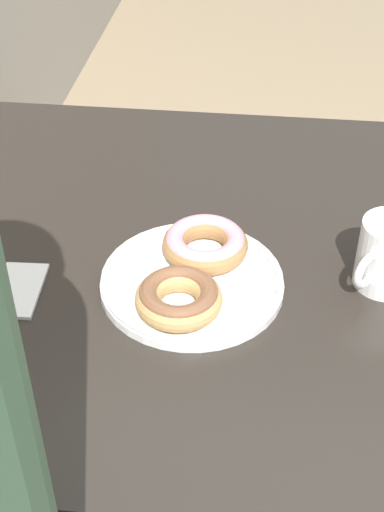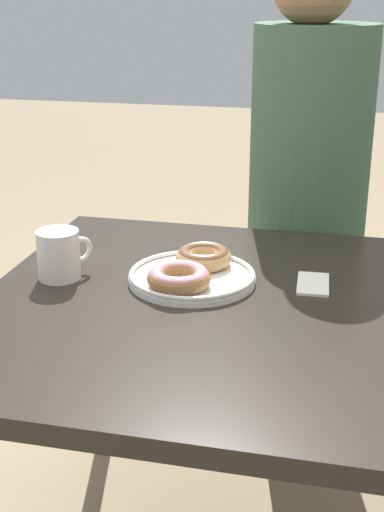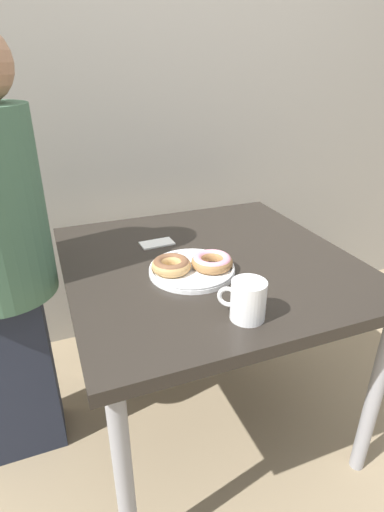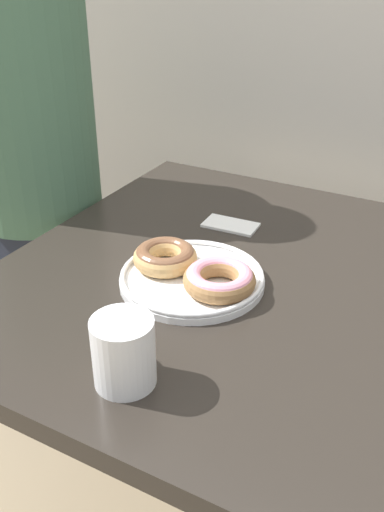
{
  "view_description": "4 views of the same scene",
  "coord_description": "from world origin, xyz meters",
  "px_view_note": "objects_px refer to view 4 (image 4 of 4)",
  "views": [
    {
      "loc": [
        -0.91,
        0.2,
        1.44
      ],
      "look_at": [
        -0.09,
        0.29,
        0.79
      ],
      "focal_mm": 50.0,
      "sensor_mm": 36.0,
      "label": 1
    },
    {
      "loc": [
        1.3,
        0.61,
        1.34
      ],
      "look_at": [
        -0.09,
        0.29,
        0.79
      ],
      "focal_mm": 50.0,
      "sensor_mm": 36.0,
      "label": 2
    },
    {
      "loc": [
        -0.51,
        -0.77,
        1.34
      ],
      "look_at": [
        -0.09,
        0.29,
        0.79
      ],
      "focal_mm": 28.0,
      "sensor_mm": 36.0,
      "label": 3
    },
    {
      "loc": [
        0.35,
        -0.53,
        1.31
      ],
      "look_at": [
        -0.09,
        0.29,
        0.79
      ],
      "focal_mm": 40.0,
      "sensor_mm": 36.0,
      "label": 4
    }
  ],
  "objects_px": {
    "dining_table": "(249,310)",
    "donut_plate": "(193,272)",
    "person_figure": "(32,172)",
    "napkin": "(231,225)",
    "coffee_mug": "(124,350)"
  },
  "relations": [
    {
      "from": "dining_table",
      "to": "donut_plate",
      "type": "bearing_deg",
      "value": -140.53
    },
    {
      "from": "dining_table",
      "to": "person_figure",
      "type": "xyz_separation_m",
      "value": [
        -0.67,
        0.13,
        0.13
      ]
    },
    {
      "from": "dining_table",
      "to": "donut_plate",
      "type": "relative_size",
      "value": 3.27
    },
    {
      "from": "donut_plate",
      "to": "napkin",
      "type": "bearing_deg",
      "value": 99.07
    },
    {
      "from": "dining_table",
      "to": "person_figure",
      "type": "relative_size",
      "value": 0.67
    },
    {
      "from": "coffee_mug",
      "to": "napkin",
      "type": "xyz_separation_m",
      "value": [
        -0.08,
        0.54,
        -0.05
      ]
    },
    {
      "from": "donut_plate",
      "to": "coffee_mug",
      "type": "bearing_deg",
      "value": -81.92
    },
    {
      "from": "coffee_mug",
      "to": "person_figure",
      "type": "relative_size",
      "value": 0.08
    },
    {
      "from": "dining_table",
      "to": "napkin",
      "type": "distance_m",
      "value": 0.24
    },
    {
      "from": "napkin",
      "to": "dining_table",
      "type": "bearing_deg",
      "value": -54.66
    },
    {
      "from": "dining_table",
      "to": "coffee_mug",
      "type": "bearing_deg",
      "value": -97.86
    },
    {
      "from": "donut_plate",
      "to": "person_figure",
      "type": "height_order",
      "value": "person_figure"
    },
    {
      "from": "coffee_mug",
      "to": "napkin",
      "type": "distance_m",
      "value": 0.55
    },
    {
      "from": "coffee_mug",
      "to": "napkin",
      "type": "bearing_deg",
      "value": 98.55
    },
    {
      "from": "donut_plate",
      "to": "coffee_mug",
      "type": "distance_m",
      "value": 0.29
    }
  ]
}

